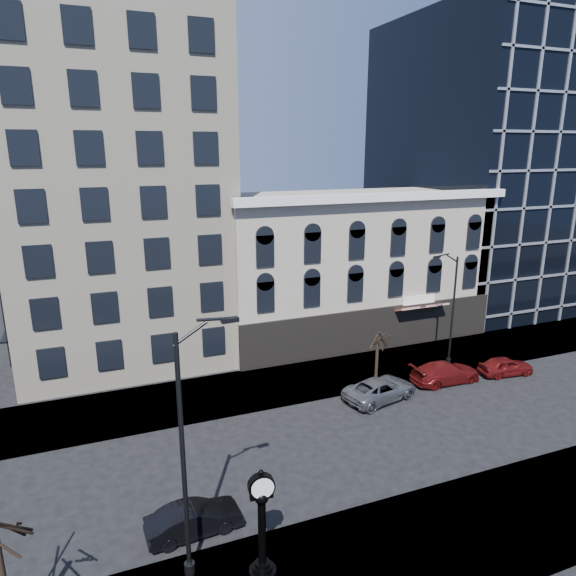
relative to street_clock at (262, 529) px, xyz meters
name	(u,v)px	position (x,y,z in m)	size (l,w,h in m)	color
ground	(280,457)	(3.38, 7.12, -2.18)	(160.00, 160.00, 0.00)	black
sidewalk_far	(238,391)	(3.38, 15.12, -2.12)	(160.00, 6.00, 0.12)	gray
sidewalk_near	(353,568)	(3.38, -0.88, -2.12)	(160.00, 6.00, 0.12)	gray
cream_tower	(107,95)	(-2.73, 26.00, 17.14)	(15.90, 15.40, 42.50)	beige
victorian_row	(346,265)	(15.38, 23.01, 3.82)	(22.60, 11.19, 12.50)	#ACA28E
glass_office	(497,165)	(35.38, 28.02, 11.82)	(20.00, 20.15, 28.00)	black
street_clock	(262,529)	(0.00, 0.00, 0.00)	(1.03, 1.03, 4.56)	black
street_lamp_near	(200,383)	(-1.78, 1.17, 5.66)	(2.65, 0.50, 10.23)	black
street_lamp_far	(449,280)	(18.69, 13.67, 4.44)	(2.23, 0.44, 8.62)	black
bare_tree_far	(378,335)	(13.05, 13.67, 1.02)	(2.38, 2.38, 4.09)	black
car_near_b	(194,519)	(-1.91, 3.28, -1.52)	(1.40, 4.02, 1.32)	black
car_far_a	(380,389)	(11.64, 10.80, -1.47)	(2.35, 5.10, 1.42)	#595B60
car_far_b	(445,372)	(17.15, 11.36, -1.46)	(2.03, 4.99, 1.45)	maroon
car_far_c	(506,366)	(21.94, 10.78, -1.52)	(1.56, 3.88, 1.32)	maroon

